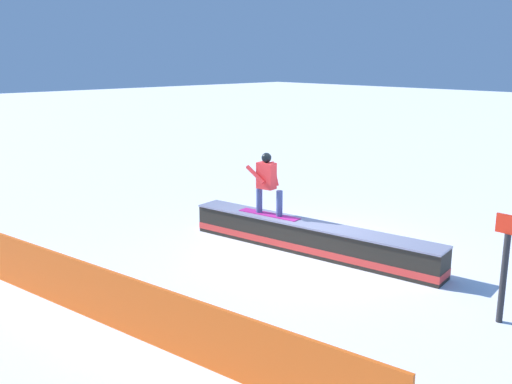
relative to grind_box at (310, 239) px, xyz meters
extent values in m
plane|color=white|center=(0.00, 0.00, -0.30)|extent=(120.00, 120.00, 0.00)
cube|color=black|center=(0.00, 0.00, 0.01)|extent=(5.90, 1.55, 0.62)
cube|color=red|center=(0.00, 0.00, -0.14)|extent=(5.91, 1.56, 0.15)
cube|color=gray|center=(0.00, 0.00, 0.34)|extent=(5.91, 1.61, 0.04)
cube|color=#BD2082|center=(1.07, 0.18, 0.37)|extent=(1.55, 0.53, 0.01)
cylinder|color=#414F89|center=(1.34, 0.22, 0.66)|extent=(0.16, 0.16, 0.58)
cylinder|color=#414F89|center=(0.80, 0.13, 0.66)|extent=(0.16, 0.16, 0.58)
cube|color=red|center=(1.15, 0.19, 1.24)|extent=(0.43, 0.30, 0.59)
sphere|color=black|center=(1.15, 0.19, 1.65)|extent=(0.22, 0.22, 0.22)
cylinder|color=red|center=(1.30, 0.38, 1.27)|extent=(0.51, 0.17, 0.39)
cylinder|color=red|center=(1.08, 0.01, 1.27)|extent=(0.25, 0.13, 0.55)
cube|color=#EF5C18|center=(0.00, 4.91, 0.17)|extent=(10.02, 1.72, 0.93)
cylinder|color=#262628|center=(-4.28, 0.31, 0.43)|extent=(0.10, 0.10, 1.46)
cube|color=red|center=(-4.28, 0.31, 1.31)|extent=(0.40, 0.04, 0.30)
camera|label=1|loc=(-7.74, 8.90, 3.82)|focal=40.29mm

